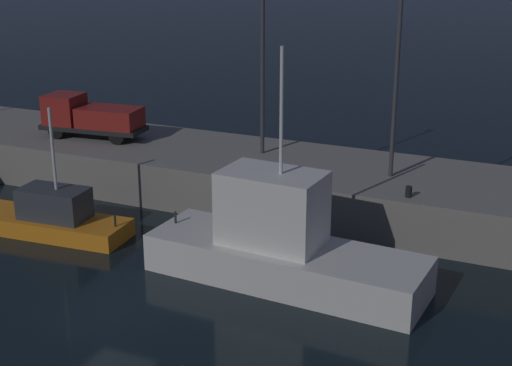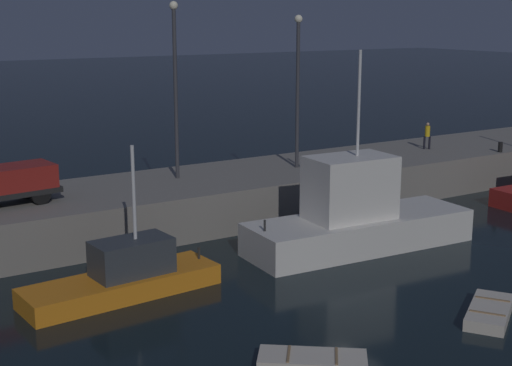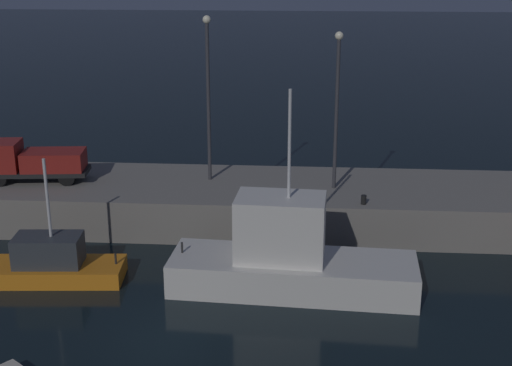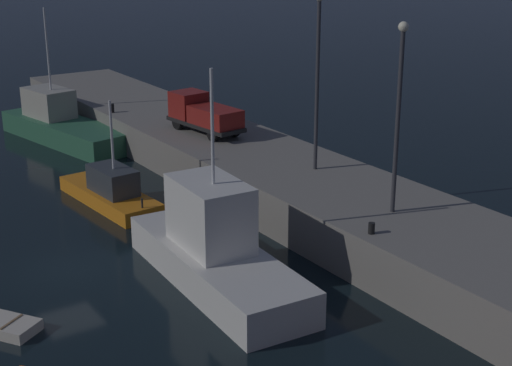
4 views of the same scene
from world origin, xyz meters
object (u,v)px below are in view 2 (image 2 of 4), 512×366
at_px(rowboat_blue_far, 312,362).
at_px(bollard_central, 345,168).
at_px(bollard_east, 500,147).
at_px(fishing_trawler_red, 125,276).
at_px(lamp_post_east, 298,80).
at_px(dockworker, 427,134).
at_px(dinghy_red_small, 490,312).
at_px(lamp_post_west, 175,78).
at_px(fishing_boat_orange, 356,218).

xyz_separation_m(rowboat_blue_far, bollard_central, (12.52, 14.09, 2.25)).
bearing_deg(bollard_central, bollard_east, -1.73).
xyz_separation_m(fishing_trawler_red, bollard_central, (14.99, 5.22, 1.71)).
bearing_deg(rowboat_blue_far, bollard_east, 29.17).
bearing_deg(bollard_central, rowboat_blue_far, -131.62).
relative_size(lamp_post_east, bollard_east, 13.07).
height_order(fishing_trawler_red, rowboat_blue_far, fishing_trawler_red).
height_order(fishing_trawler_red, bollard_central, fishing_trawler_red).
xyz_separation_m(fishing_trawler_red, lamp_post_east, (13.56, 7.75, 6.34)).
xyz_separation_m(dockworker, bollard_east, (3.10, -3.24, -0.65)).
distance_m(dinghy_red_small, bollard_central, 15.23).
bearing_deg(bollard_east, rowboat_blue_far, -150.83).
distance_m(fishing_trawler_red, dinghy_red_small, 13.67).
bearing_deg(lamp_post_east, fishing_trawler_red, -150.24).
relative_size(fishing_trawler_red, dockworker, 4.61).
bearing_deg(dinghy_red_small, bollard_east, 39.56).
bearing_deg(fishing_trawler_red, dockworker, 18.66).
distance_m(fishing_trawler_red, bollard_east, 27.55).
distance_m(lamp_post_west, bollard_central, 10.37).
relative_size(lamp_post_east, bollard_central, 17.62).
relative_size(fishing_trawler_red, dinghy_red_small, 2.26).
bearing_deg(fishing_trawler_red, fishing_boat_orange, -0.86).
distance_m(fishing_trawler_red, fishing_boat_orange, 11.38).
bearing_deg(dinghy_red_small, lamp_post_west, 101.40).
relative_size(rowboat_blue_far, lamp_post_west, 0.38).
xyz_separation_m(fishing_trawler_red, dinghy_red_small, (10.22, -9.06, -0.55)).
bearing_deg(fishing_trawler_red, dinghy_red_small, -41.55).
distance_m(fishing_boat_orange, rowboat_blue_far, 12.49).
relative_size(fishing_boat_orange, bollard_east, 17.36).
distance_m(fishing_boat_orange, lamp_post_east, 9.97).
height_order(fishing_boat_orange, dinghy_red_small, fishing_boat_orange).
bearing_deg(lamp_post_west, dinghy_red_small, -78.60).
bearing_deg(dinghy_red_small, lamp_post_east, 78.76).
bearing_deg(dinghy_red_small, bollard_central, 71.53).
xyz_separation_m(dockworker, bollard_central, (-8.97, -2.87, -0.73)).
bearing_deg(bollard_central, dockworker, 17.74).
bearing_deg(dinghy_red_small, rowboat_blue_far, 178.58).
distance_m(lamp_post_east, bollard_central, 5.47).
relative_size(fishing_boat_orange, dinghy_red_small, 3.21).
relative_size(dinghy_red_small, bollard_east, 5.41).
distance_m(lamp_post_east, bollard_east, 14.54).
xyz_separation_m(fishing_boat_orange, rowboat_blue_far, (-8.88, -8.69, -1.26)).
bearing_deg(bollard_east, lamp_post_west, 169.15).
height_order(lamp_post_east, dockworker, lamp_post_east).
xyz_separation_m(fishing_trawler_red, dockworker, (23.96, 8.09, 2.44)).
bearing_deg(dockworker, fishing_boat_orange, -146.76).
bearing_deg(lamp_post_east, bollard_east, -12.10).
bearing_deg(fishing_boat_orange, bollard_central, 56.00).
relative_size(rowboat_blue_far, bollard_central, 7.18).
height_order(dinghy_red_small, bollard_central, bollard_central).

